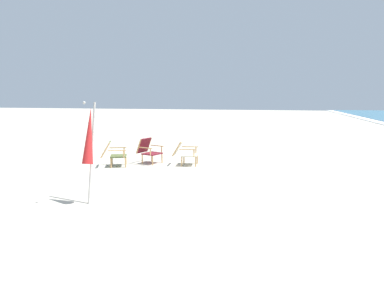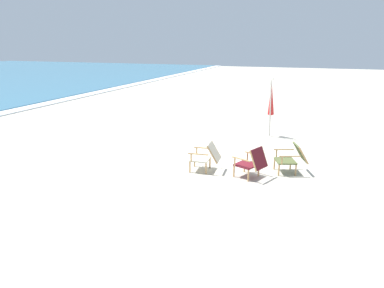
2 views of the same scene
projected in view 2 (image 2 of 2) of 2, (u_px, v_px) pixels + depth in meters
name	position (u px, v px, depth m)	size (l,w,h in m)	color
ground_plane	(248.00, 153.00, 10.53)	(80.00, 80.00, 0.00)	#B7AF9E
beach_chair_mid_center	(292.00, 157.00, 8.82)	(0.81, 0.92, 0.78)	#515B33
beach_chair_far_center	(252.00, 162.00, 8.45)	(0.80, 0.87, 0.81)	maroon
beach_chair_back_right	(206.00, 156.00, 8.94)	(0.64, 0.81, 0.78)	beige
umbrella_furled_red	(271.00, 99.00, 11.92)	(0.54, 0.22, 2.09)	#B7B2A8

